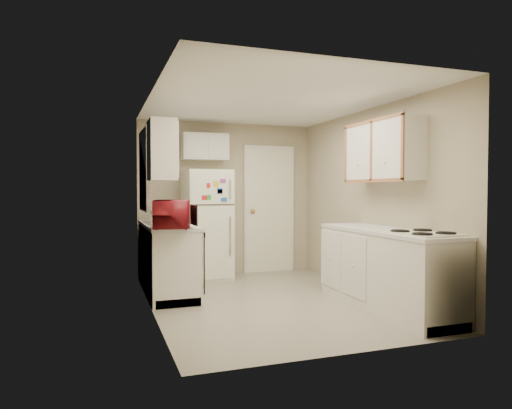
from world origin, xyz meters
name	(u,v)px	position (x,y,z in m)	size (l,w,h in m)	color
floor	(269,300)	(0.00, 0.00, 0.00)	(3.80, 3.80, 0.00)	#A8A292
ceiling	(270,101)	(0.00, 0.00, 2.40)	(3.80, 3.80, 0.00)	white
wall_left	(151,203)	(-1.40, 0.00, 1.20)	(3.80, 3.80, 0.00)	#AFA489
wall_right	(370,201)	(1.40, 0.00, 1.20)	(3.80, 3.80, 0.00)	#AFA489
wall_back	(227,199)	(0.00, 1.90, 1.20)	(2.80, 2.80, 0.00)	#AFA489
wall_front	(353,208)	(0.00, -1.90, 1.20)	(2.80, 2.80, 0.00)	#AFA489
left_counter	(167,257)	(-1.10, 0.90, 0.45)	(0.60, 1.80, 0.90)	silver
dishwasher	(198,260)	(-0.81, 0.30, 0.49)	(0.03, 0.58, 0.72)	black
sink	(165,226)	(-1.10, 1.05, 0.86)	(0.54, 0.74, 0.16)	gray
microwave	(172,215)	(-1.15, 0.12, 1.05)	(0.32, 0.58, 0.39)	maroon
soap_bottle	(161,214)	(-1.13, 1.32, 1.00)	(0.09, 0.09, 0.19)	silver
window_blinds	(145,170)	(-1.36, 1.05, 1.60)	(0.10, 0.98, 1.08)	silver
upper_cabinet_left	(162,150)	(-1.25, 0.22, 1.80)	(0.30, 0.45, 0.70)	silver
refrigerator	(207,224)	(-0.41, 1.60, 0.82)	(0.67, 0.66, 1.64)	white
cabinet_over_fridge	(205,147)	(-0.40, 1.75, 2.00)	(0.70, 0.30, 0.40)	silver
interior_door	(269,209)	(0.70, 1.86, 1.02)	(0.86, 0.06, 2.08)	white
right_counter	(386,269)	(1.10, -0.80, 0.45)	(0.60, 2.00, 0.90)	silver
stove	(422,282)	(1.12, -1.38, 0.42)	(0.55, 0.68, 0.83)	white
upper_cabinet_right	(383,151)	(1.25, -0.50, 1.80)	(0.30, 1.20, 0.70)	silver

